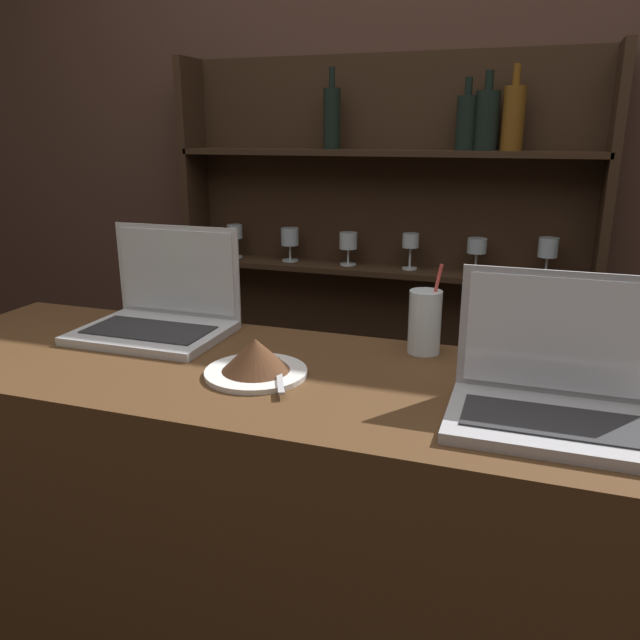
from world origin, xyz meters
name	(u,v)px	position (x,y,z in m)	size (l,w,h in m)	color
bar_counter	(302,590)	(0.00, 0.25, 0.48)	(1.67, 0.50, 0.97)	#4C3019
back_wall	(427,145)	(0.00, 1.55, 1.35)	(7.00, 0.06, 2.70)	#4C3328
back_shelf	(384,276)	(-0.12, 1.47, 0.88)	(1.50, 0.18, 1.66)	#332114
laptop_near	(161,311)	(-0.38, 0.39, 1.01)	(0.31, 0.24, 0.23)	silver
laptop_far	(558,390)	(0.45, 0.20, 1.02)	(0.32, 0.20, 0.22)	#ADADB2
cake_plate	(256,359)	(-0.07, 0.22, 1.00)	(0.19, 0.19, 0.07)	white
water_glass	(425,322)	(0.20, 0.44, 1.03)	(0.07, 0.07, 0.18)	silver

